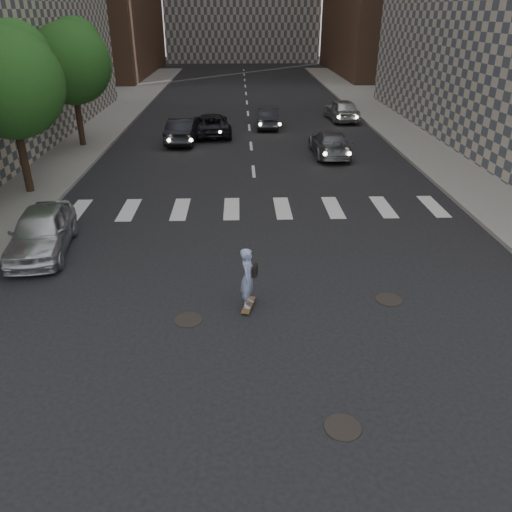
{
  "coord_description": "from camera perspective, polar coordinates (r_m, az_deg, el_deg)",
  "views": [
    {
      "loc": [
        -0.64,
        -9.36,
        7.0
      ],
      "look_at": [
        -0.27,
        2.15,
        1.3
      ],
      "focal_mm": 35.0,
      "sensor_mm": 36.0,
      "label": 1
    }
  ],
  "objects": [
    {
      "name": "traffic_car_c",
      "position": [
        31.96,
        -5.12,
        14.76
      ],
      "size": [
        2.67,
        4.89,
        1.3
      ],
      "primitive_type": "imported",
      "rotation": [
        0.0,
        0.0,
        3.25
      ],
      "color": "black",
      "rests_on": "ground"
    },
    {
      "name": "manhole_a",
      "position": [
        9.96,
        9.87,
        -18.72
      ],
      "size": [
        0.7,
        0.7,
        0.02
      ],
      "primitive_type": "cylinder",
      "color": "black",
      "rests_on": "ground"
    },
    {
      "name": "traffic_car_a",
      "position": [
        30.19,
        -8.25,
        14.05
      ],
      "size": [
        1.88,
        4.45,
        1.43
      ],
      "primitive_type": "imported",
      "rotation": [
        0.0,
        0.0,
        3.06
      ],
      "color": "black",
      "rests_on": "ground"
    },
    {
      "name": "traffic_car_b",
      "position": [
        27.4,
        8.44,
        12.64
      ],
      "size": [
        1.85,
        4.47,
        1.29
      ],
      "primitive_type": "imported",
      "rotation": [
        0.0,
        0.0,
        3.15
      ],
      "color": "slate",
      "rests_on": "ground"
    },
    {
      "name": "silver_sedan",
      "position": [
        17.2,
        -23.33,
        2.62
      ],
      "size": [
        2.16,
        4.32,
        1.41
      ],
      "primitive_type": "imported",
      "rotation": [
        0.0,
        0.0,
        0.12
      ],
      "color": "silver",
      "rests_on": "ground"
    },
    {
      "name": "traffic_car_e",
      "position": [
        34.01,
        1.39,
        15.54
      ],
      "size": [
        1.58,
        3.98,
        1.29
      ],
      "primitive_type": "imported",
      "rotation": [
        0.0,
        0.0,
        3.09
      ],
      "color": "black",
      "rests_on": "ground"
    },
    {
      "name": "traffic_car_d",
      "position": [
        36.75,
        9.75,
        16.16
      ],
      "size": [
        2.08,
        4.48,
        1.49
      ],
      "primitive_type": "imported",
      "rotation": [
        0.0,
        0.0,
        3.22
      ],
      "color": "silver",
      "rests_on": "ground"
    },
    {
      "name": "manhole_b",
      "position": [
        12.73,
        -7.74,
        -7.24
      ],
      "size": [
        0.7,
        0.7,
        0.02
      ],
      "primitive_type": "cylinder",
      "color": "black",
      "rests_on": "ground"
    },
    {
      "name": "tree_b",
      "position": [
        22.43,
        -26.33,
        17.77
      ],
      "size": [
        4.2,
        4.2,
        6.6
      ],
      "color": "#382619",
      "rests_on": "sidewalk_left"
    },
    {
      "name": "sidewalk_left",
      "position": [
        33.19,
        -27.08,
        11.48
      ],
      "size": [
        13.0,
        80.0,
        0.15
      ],
      "primitive_type": "cube",
      "color": "gray",
      "rests_on": "ground"
    },
    {
      "name": "manhole_c",
      "position": [
        13.9,
        14.93,
        -4.84
      ],
      "size": [
        0.7,
        0.7,
        0.02
      ],
      "primitive_type": "cylinder",
      "color": "black",
      "rests_on": "ground"
    },
    {
      "name": "tree_c",
      "position": [
        29.92,
        -20.31,
        20.33
      ],
      "size": [
        4.2,
        4.2,
        6.6
      ],
      "color": "#382619",
      "rests_on": "sidewalk_left"
    },
    {
      "name": "sidewalk_right",
      "position": [
        33.75,
        25.43,
        12.01
      ],
      "size": [
        13.0,
        80.0,
        0.15
      ],
      "primitive_type": "cube",
      "color": "gray",
      "rests_on": "ground"
    },
    {
      "name": "skateboarder",
      "position": [
        12.67,
        -0.89,
        -2.49
      ],
      "size": [
        0.51,
        0.88,
        1.7
      ],
      "rotation": [
        0.0,
        0.0,
        -0.24
      ],
      "color": "brown",
      "rests_on": "ground"
    },
    {
      "name": "ground",
      "position": [
        11.7,
        1.68,
        -10.42
      ],
      "size": [
        160.0,
        160.0,
        0.0
      ],
      "primitive_type": "plane",
      "color": "black",
      "rests_on": "ground"
    }
  ]
}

